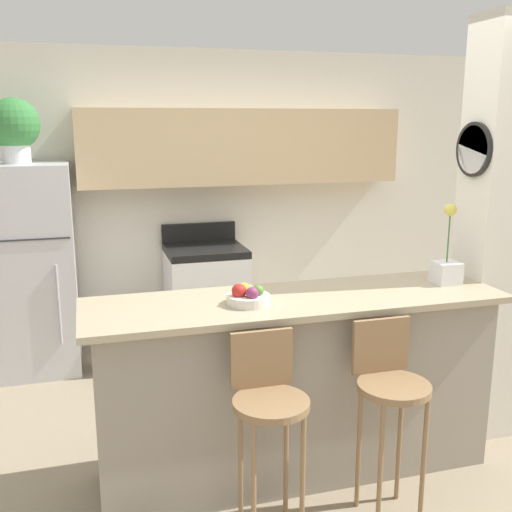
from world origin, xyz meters
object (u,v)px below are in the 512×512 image
(fruit_bowl, at_px, (248,297))
(trash_bin, at_px, (110,348))
(bar_stool_right, at_px, (390,390))
(refrigerator, at_px, (26,270))
(orchid_vase, at_px, (446,265))
(bar_stool_left, at_px, (269,406))
(potted_plant_on_fridge, at_px, (14,127))
(stove_range, at_px, (206,298))

(fruit_bowl, relative_size, trash_bin, 0.59)
(bar_stool_right, distance_m, trash_bin, 2.59)
(refrigerator, distance_m, orchid_vase, 3.14)
(bar_stool_left, bearing_deg, refrigerator, 116.83)
(bar_stool_left, bearing_deg, fruit_bowl, 87.15)
(refrigerator, xyz_separation_m, bar_stool_right, (1.85, -2.43, -0.15))
(potted_plant_on_fridge, bearing_deg, bar_stool_right, -52.68)
(potted_plant_on_fridge, bearing_deg, stove_range, 1.33)
(orchid_vase, xyz_separation_m, fruit_bowl, (-1.22, -0.07, -0.07))
(trash_bin, bearing_deg, bar_stool_right, -60.29)
(refrigerator, xyz_separation_m, stove_range, (1.43, 0.03, -0.36))
(stove_range, relative_size, bar_stool_left, 1.07)
(stove_range, xyz_separation_m, potted_plant_on_fridge, (-1.43, -0.03, 1.45))
(potted_plant_on_fridge, height_order, trash_bin, potted_plant_on_fridge)
(bar_stool_left, xyz_separation_m, orchid_vase, (1.24, 0.51, 0.47))
(trash_bin, bearing_deg, orchid_vase, -42.05)
(orchid_vase, bearing_deg, bar_stool_right, -140.22)
(orchid_vase, relative_size, trash_bin, 1.23)
(stove_range, relative_size, trash_bin, 2.82)
(fruit_bowl, distance_m, trash_bin, 2.08)
(fruit_bowl, xyz_separation_m, trash_bin, (-0.66, 1.77, -0.88))
(bar_stool_right, bearing_deg, stove_range, 99.75)
(bar_stool_right, height_order, fruit_bowl, fruit_bowl)
(stove_range, height_order, bar_stool_right, stove_range)
(bar_stool_left, distance_m, potted_plant_on_fridge, 2.99)
(orchid_vase, bearing_deg, potted_plant_on_fridge, 142.23)
(fruit_bowl, bearing_deg, trash_bin, 110.45)
(bar_stool_left, height_order, trash_bin, bar_stool_left)
(stove_range, relative_size, potted_plant_on_fridge, 2.22)
(fruit_bowl, bearing_deg, bar_stool_left, -92.85)
(bar_stool_left, relative_size, orchid_vase, 2.15)
(refrigerator, height_order, trash_bin, refrigerator)
(bar_stool_left, bearing_deg, stove_range, 85.35)
(orchid_vase, bearing_deg, refrigerator, 142.23)
(potted_plant_on_fridge, bearing_deg, bar_stool_left, -63.17)
(bar_stool_left, distance_m, bar_stool_right, 0.62)
(bar_stool_right, bearing_deg, trash_bin, 119.71)
(fruit_bowl, bearing_deg, potted_plant_on_fridge, 122.16)
(refrigerator, height_order, bar_stool_left, refrigerator)
(stove_range, distance_m, fruit_bowl, 2.12)
(stove_range, bearing_deg, orchid_vase, -61.87)
(stove_range, distance_m, trash_bin, 0.92)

